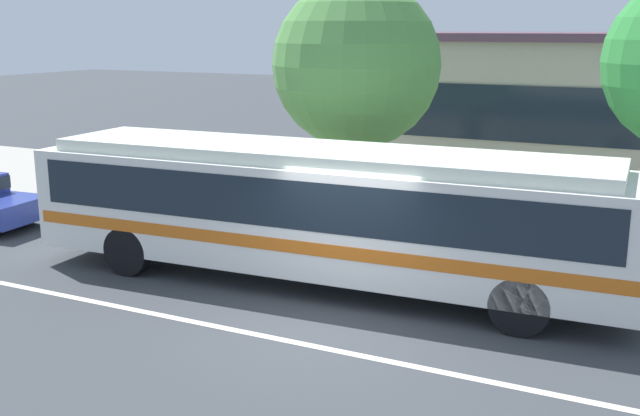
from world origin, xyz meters
The scene contains 7 objects.
ground_plane centered at (0.00, 0.00, 0.00)m, with size 120.00×120.00×0.00m, color #383C41.
sidewalk_slab centered at (0.00, 7.36, 0.06)m, with size 60.00×8.00×0.12m, color #9B988F.
lane_stripe_center centered at (0.00, -0.80, 0.00)m, with size 56.00×0.16×0.01m, color silver.
transit_bus centered at (-1.07, 2.01, 1.56)m, with size 11.87×3.06×2.68m.
pedestrian_waiting_near_sign centered at (-2.09, 5.27, 1.09)m, with size 0.46×0.46×1.67m.
street_tree_near_stop centered at (-2.19, 6.19, 4.01)m, with size 4.03×4.03×5.92m.
station_building centered at (2.57, 15.14, 2.37)m, with size 16.53×7.97×4.73m.
Camera 1 is at (5.19, -10.73, 4.89)m, focal length 42.66 mm.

